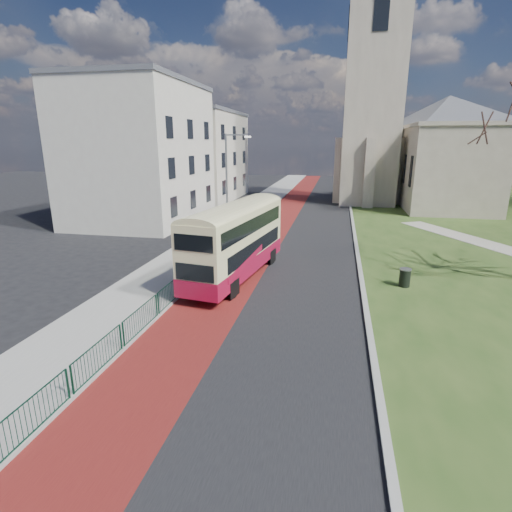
# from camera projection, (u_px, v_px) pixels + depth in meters

# --- Properties ---
(ground) EXTENTS (160.00, 160.00, 0.00)m
(ground) POSITION_uv_depth(u_px,v_px,m) (216.00, 332.00, 16.22)
(ground) COLOR black
(ground) RESTS_ON ground
(road_carriageway) EXTENTS (9.00, 120.00, 0.01)m
(road_carriageway) POSITION_uv_depth(u_px,v_px,m) (300.00, 231.00, 34.78)
(road_carriageway) COLOR black
(road_carriageway) RESTS_ON ground
(bus_lane) EXTENTS (3.40, 120.00, 0.01)m
(bus_lane) POSITION_uv_depth(u_px,v_px,m) (270.00, 230.00, 35.29)
(bus_lane) COLOR #591414
(bus_lane) RESTS_ON ground
(pavement_west) EXTENTS (4.00, 120.00, 0.12)m
(pavement_west) POSITION_uv_depth(u_px,v_px,m) (228.00, 227.00, 36.01)
(pavement_west) COLOR gray
(pavement_west) RESTS_ON ground
(kerb_west) EXTENTS (0.25, 120.00, 0.13)m
(kerb_west) POSITION_uv_depth(u_px,v_px,m) (250.00, 228.00, 35.62)
(kerb_west) COLOR #999993
(kerb_west) RESTS_ON ground
(kerb_east) EXTENTS (0.25, 80.00, 0.13)m
(kerb_east) POSITION_uv_depth(u_px,v_px,m) (354.00, 228.00, 35.76)
(kerb_east) COLOR #999993
(kerb_east) RESTS_ON ground
(pedestrian_railing) EXTENTS (0.07, 24.00, 1.12)m
(pedestrian_railing) POSITION_uv_depth(u_px,v_px,m) (184.00, 282.00, 20.41)
(pedestrian_railing) COLOR #0C3523
(pedestrian_railing) RESTS_ON ground
(gothic_church) EXTENTS (16.38, 18.00, 40.00)m
(gothic_church) POSITION_uv_depth(u_px,v_px,m) (414.00, 91.00, 46.00)
(gothic_church) COLOR gray
(gothic_church) RESTS_ON ground
(street_block_near) EXTENTS (10.30, 14.30, 13.00)m
(street_block_near) POSITION_uv_depth(u_px,v_px,m) (141.00, 153.00, 37.85)
(street_block_near) COLOR beige
(street_block_near) RESTS_ON ground
(street_block_far) EXTENTS (10.30, 16.30, 11.50)m
(street_block_far) POSITION_uv_depth(u_px,v_px,m) (198.00, 155.00, 53.14)
(street_block_far) COLOR beige
(street_block_far) RESTS_ON ground
(streetlamp) EXTENTS (2.13, 0.18, 8.00)m
(streetlamp) POSITION_uv_depth(u_px,v_px,m) (228.00, 178.00, 32.76)
(streetlamp) COLOR gray
(streetlamp) RESTS_ON pavement_west
(bus) EXTENTS (3.67, 9.98, 4.08)m
(bus) POSITION_uv_depth(u_px,v_px,m) (236.00, 238.00, 22.22)
(bus) COLOR maroon
(bus) RESTS_ON ground
(litter_bin) EXTENTS (0.69, 0.69, 0.98)m
(litter_bin) POSITION_uv_depth(u_px,v_px,m) (405.00, 277.00, 21.17)
(litter_bin) COLOR black
(litter_bin) RESTS_ON grass_green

